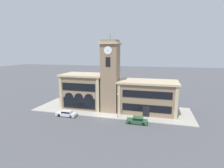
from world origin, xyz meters
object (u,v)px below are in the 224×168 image
parked_car_near (67,113)px  bollard (68,111)px  parked_car_mid (137,120)px  street_lamp (118,102)px

parked_car_near → bollard: bearing=-73.0°
parked_car_near → bollard: size_ratio=4.56×
parked_car_mid → bollard: 17.12m
parked_car_mid → street_lamp: 5.94m
street_lamp → bollard: size_ratio=5.30×
street_lamp → bollard: street_lamp is taller
parked_car_near → street_lamp: 12.44m
parked_car_near → bollard: parked_car_near is taller
parked_car_mid → bollard: bearing=-5.2°
street_lamp → bollard: (-12.37, -0.34, -3.19)m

